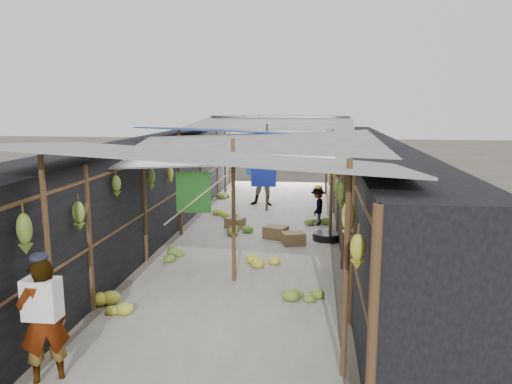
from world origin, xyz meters
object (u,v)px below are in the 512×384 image
at_px(crate_near, 293,239).
at_px(vendor_elderly, 44,321).
at_px(shopper_blue, 264,177).
at_px(vendor_seated, 318,207).
at_px(black_basin, 326,237).

distance_m(crate_near, vendor_elderly, 6.55).
distance_m(crate_near, shopper_blue, 4.52).
relative_size(shopper_blue, vendor_seated, 1.80).
relative_size(crate_near, vendor_seated, 0.48).
distance_m(black_basin, vendor_seated, 1.52).
xyz_separation_m(vendor_elderly, vendor_seated, (3.13, 7.90, -0.23)).
bearing_deg(crate_near, shopper_blue, 86.64).
bearing_deg(shopper_blue, vendor_seated, -51.32).
height_order(black_basin, vendor_seated, vendor_seated).
distance_m(crate_near, vendor_seated, 2.02).
xyz_separation_m(black_basin, vendor_elderly, (-3.32, -6.45, 0.65)).
bearing_deg(vendor_elderly, crate_near, -147.37).
height_order(crate_near, vendor_elderly, vendor_elderly).
bearing_deg(vendor_seated, vendor_elderly, -11.27).
xyz_separation_m(crate_near, vendor_seated, (0.54, 1.91, 0.36)).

